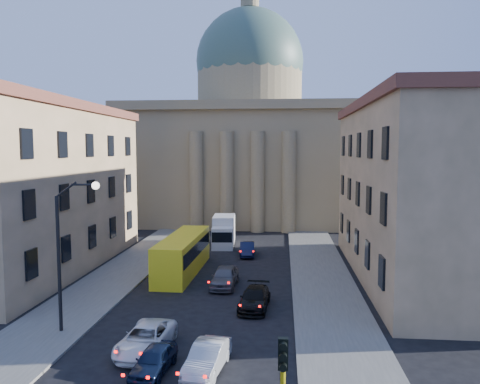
{
  "coord_description": "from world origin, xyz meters",
  "views": [
    {
      "loc": [
        5.25,
        -17.22,
        10.57
      ],
      "look_at": [
        1.98,
        18.25,
        7.39
      ],
      "focal_mm": 35.0,
      "sensor_mm": 36.0,
      "label": 1
    }
  ],
  "objects_px": {
    "box_truck": "(224,232)",
    "car_right_near": "(207,358)",
    "street_lamp": "(67,243)",
    "car_left_near": "(154,360)",
    "city_bus": "(183,253)"
  },
  "relations": [
    {
      "from": "box_truck",
      "to": "car_right_near",
      "type": "bearing_deg",
      "value": -88.09
    },
    {
      "from": "street_lamp",
      "to": "car_left_near",
      "type": "bearing_deg",
      "value": -34.59
    },
    {
      "from": "car_right_near",
      "to": "box_truck",
      "type": "xyz_separation_m",
      "value": [
        -2.98,
        29.61,
        0.85
      ]
    },
    {
      "from": "street_lamp",
      "to": "car_right_near",
      "type": "bearing_deg",
      "value": -24.2
    },
    {
      "from": "box_truck",
      "to": "city_bus",
      "type": "bearing_deg",
      "value": -103.65
    },
    {
      "from": "car_left_near",
      "to": "car_right_near",
      "type": "bearing_deg",
      "value": 13.66
    },
    {
      "from": "street_lamp",
      "to": "box_truck",
      "type": "distance_m",
      "value": 26.6
    },
    {
      "from": "car_left_near",
      "to": "city_bus",
      "type": "relative_size",
      "value": 0.32
    },
    {
      "from": "city_bus",
      "to": "box_truck",
      "type": "relative_size",
      "value": 1.9
    },
    {
      "from": "street_lamp",
      "to": "box_truck",
      "type": "bearing_deg",
      "value": 77.5
    },
    {
      "from": "street_lamp",
      "to": "box_truck",
      "type": "xyz_separation_m",
      "value": [
        5.7,
        25.71,
        -3.76
      ]
    },
    {
      "from": "car_left_near",
      "to": "city_bus",
      "type": "bearing_deg",
      "value": 103.49
    },
    {
      "from": "city_bus",
      "to": "car_right_near",
      "type": "bearing_deg",
      "value": -73.12
    },
    {
      "from": "car_left_near",
      "to": "car_right_near",
      "type": "distance_m",
      "value": 2.54
    },
    {
      "from": "street_lamp",
      "to": "car_left_near",
      "type": "relative_size",
      "value": 2.42
    }
  ]
}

